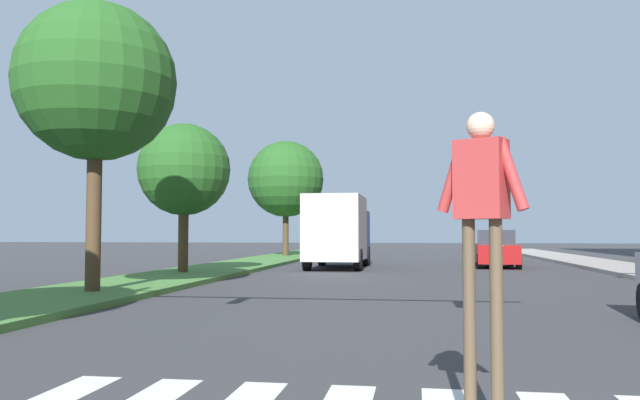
# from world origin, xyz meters

# --- Properties ---
(ground_plane) EXTENTS (140.00, 140.00, 0.00)m
(ground_plane) POSITION_xyz_m (0.00, 30.00, 0.00)
(ground_plane) COLOR #38383A
(median_strip) EXTENTS (3.38, 64.00, 0.15)m
(median_strip) POSITION_xyz_m (-7.77, 28.00, 0.07)
(median_strip) COLOR #477A38
(median_strip) RESTS_ON ground_plane
(tree_mid) EXTENTS (3.87, 3.87, 7.01)m
(tree_mid) POSITION_xyz_m (-7.52, 15.98, 5.20)
(tree_mid) COLOR #4C3823
(tree_mid) RESTS_ON median_strip
(tree_far) EXTENTS (3.29, 3.29, 5.30)m
(tree_far) POSITION_xyz_m (-8.04, 23.34, 3.78)
(tree_far) COLOR #4C3823
(tree_far) RESTS_ON median_strip
(tree_distant) EXTENTS (4.67, 4.67, 7.04)m
(tree_distant) POSITION_xyz_m (-7.78, 40.01, 4.84)
(tree_distant) COLOR #4C3823
(tree_distant) RESTS_ON median_strip
(sidewalk_right) EXTENTS (3.00, 64.00, 0.15)m
(sidewalk_right) POSITION_xyz_m (8.66, 28.00, 0.07)
(sidewalk_right) COLOR #9E9991
(sidewalk_right) RESTS_ON ground_plane
(pedestrian_performer) EXTENTS (0.70, 0.42, 2.49)m
(pedestrian_performer) POSITION_xyz_m (0.69, 6.68, 1.66)
(pedestrian_performer) COLOR brown
(pedestrian_performer) RESTS_ON ground_plane
(sedan_midblock) EXTENTS (2.01, 4.24, 1.67)m
(sedan_midblock) POSITION_xyz_m (3.69, 31.25, 0.77)
(sedan_midblock) COLOR maroon
(sedan_midblock) RESTS_ON ground_plane
(truck_box_delivery) EXTENTS (2.40, 6.20, 3.10)m
(truck_box_delivery) POSITION_xyz_m (-3.22, 29.34, 1.63)
(truck_box_delivery) COLOR navy
(truck_box_delivery) RESTS_ON ground_plane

